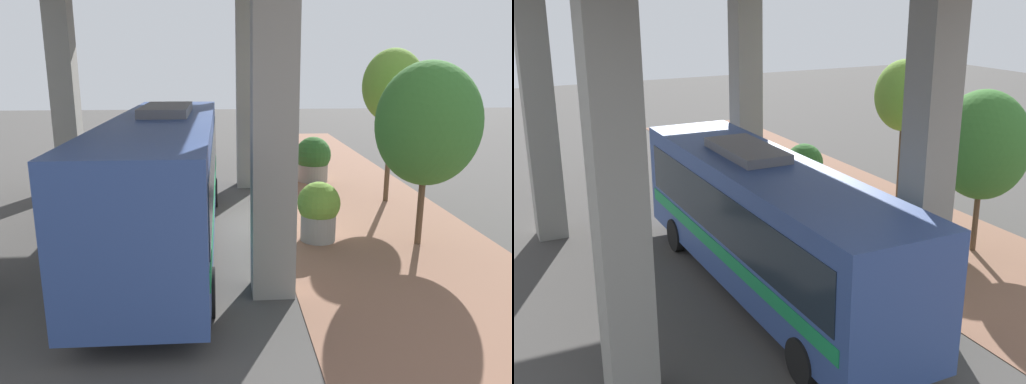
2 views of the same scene
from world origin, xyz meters
TOP-DOWN VIEW (x-y plane):
  - ground_plane at (0.00, 0.00)m, footprint 80.00×80.00m
  - sidewalk_strip at (-3.00, 0.00)m, footprint 6.00×40.00m
  - overpass at (4.00, 0.00)m, footprint 9.40×17.78m
  - bus at (3.08, 1.88)m, footprint 2.68×11.56m
  - fire_hydrant at (-0.70, -4.46)m, footprint 0.52×0.25m
  - planter_front at (-2.27, -5.48)m, footprint 1.49×1.49m
  - planter_middle at (-1.11, 1.79)m, footprint 1.20×1.20m
  - street_tree_near at (-4.35, -2.15)m, footprint 2.10×2.10m
  - street_tree_far at (-3.81, 2.27)m, footprint 2.70×2.70m

SIDE VIEW (x-z plane):
  - ground_plane at x=0.00m, z-range 0.00..0.00m
  - sidewalk_strip at x=-3.00m, z-range 0.00..0.02m
  - fire_hydrant at x=-0.70m, z-range 0.00..0.97m
  - planter_middle at x=-1.11m, z-range 0.04..1.73m
  - planter_front at x=-2.27m, z-range -0.01..1.88m
  - bus at x=3.08m, z-range 0.15..3.87m
  - street_tree_far at x=-3.81m, z-range 0.85..5.80m
  - street_tree_near at x=-4.35m, z-range 1.40..6.77m
  - overpass at x=4.00m, z-range 3.12..11.71m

